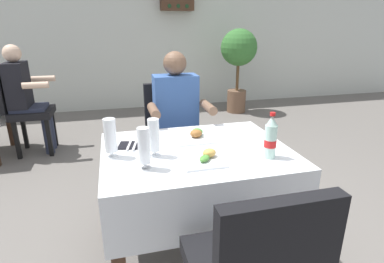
# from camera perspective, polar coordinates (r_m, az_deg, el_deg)

# --- Properties ---
(ground_plane) EXTENTS (11.00, 11.00, 0.00)m
(ground_plane) POSITION_cam_1_polar(r_m,az_deg,el_deg) (2.30, 3.73, -20.17)
(ground_plane) COLOR #66605B
(back_wall) EXTENTS (11.00, 0.12, 2.85)m
(back_wall) POSITION_cam_1_polar(r_m,az_deg,el_deg) (5.72, -9.10, 18.68)
(back_wall) COLOR silver
(back_wall) RESTS_ON ground
(main_dining_table) EXTENTS (1.13, 0.88, 0.74)m
(main_dining_table) POSITION_cam_1_polar(r_m,az_deg,el_deg) (1.96, 0.74, -7.83)
(main_dining_table) COLOR white
(main_dining_table) RESTS_ON ground
(chair_far_diner_seat) EXTENTS (0.44, 0.50, 0.97)m
(chair_far_diner_seat) POSITION_cam_1_polar(r_m,az_deg,el_deg) (2.71, -3.86, -0.26)
(chair_far_diner_seat) COLOR black
(chair_far_diner_seat) RESTS_ON ground
(seated_diner_far) EXTENTS (0.50, 0.46, 1.26)m
(seated_diner_far) POSITION_cam_1_polar(r_m,az_deg,el_deg) (2.56, -2.77, 2.32)
(seated_diner_far) COLOR #282D42
(seated_diner_far) RESTS_ON ground
(plate_near_camera) EXTENTS (0.23, 0.23, 0.06)m
(plate_near_camera) POSITION_cam_1_polar(r_m,az_deg,el_deg) (1.72, 2.29, -4.99)
(plate_near_camera) COLOR white
(plate_near_camera) RESTS_ON main_dining_table
(plate_far_diner) EXTENTS (0.26, 0.26, 0.06)m
(plate_far_diner) POSITION_cam_1_polar(r_m,az_deg,el_deg) (2.05, 0.39, -0.82)
(plate_far_diner) COLOR white
(plate_far_diner) RESTS_ON main_dining_table
(beer_glass_left) EXTENTS (0.07, 0.07, 0.22)m
(beer_glass_left) POSITION_cam_1_polar(r_m,az_deg,el_deg) (1.76, -7.14, -1.10)
(beer_glass_left) COLOR white
(beer_glass_left) RESTS_ON main_dining_table
(beer_glass_middle) EXTENTS (0.07, 0.07, 0.23)m
(beer_glass_middle) POSITION_cam_1_polar(r_m,az_deg,el_deg) (1.61, -8.92, -2.96)
(beer_glass_middle) COLOR white
(beer_glass_middle) RESTS_ON main_dining_table
(beer_glass_right) EXTENTS (0.07, 0.07, 0.23)m
(beer_glass_right) POSITION_cam_1_polar(r_m,az_deg,el_deg) (1.79, -14.93, -1.16)
(beer_glass_right) COLOR white
(beer_glass_right) RESTS_ON main_dining_table
(cola_bottle_primary) EXTENTS (0.07, 0.07, 0.27)m
(cola_bottle_primary) POSITION_cam_1_polar(r_m,az_deg,el_deg) (1.78, 14.40, -1.21)
(cola_bottle_primary) COLOR silver
(cola_bottle_primary) RESTS_ON main_dining_table
(napkin_cutlery_set) EXTENTS (0.19, 0.20, 0.01)m
(napkin_cutlery_set) POSITION_cam_1_polar(r_m,az_deg,el_deg) (1.97, -11.01, -2.50)
(napkin_cutlery_set) COLOR black
(napkin_cutlery_set) RESTS_ON main_dining_table
(background_chair_right) EXTENTS (0.50, 0.44, 0.97)m
(background_chair_right) POSITION_cam_1_polar(r_m,az_deg,el_deg) (4.03, -28.93, 3.88)
(background_chair_right) COLOR black
(background_chair_right) RESTS_ON ground
(background_patron) EXTENTS (0.46, 0.50, 1.26)m
(background_patron) POSITION_cam_1_polar(r_m,az_deg,el_deg) (3.99, -28.61, 6.12)
(background_patron) COLOR #282D42
(background_patron) RESTS_ON ground
(potted_plant_corner) EXTENTS (0.60, 0.60, 1.40)m
(potted_plant_corner) POSITION_cam_1_polar(r_m,az_deg,el_deg) (5.33, 8.64, 13.70)
(potted_plant_corner) COLOR brown
(potted_plant_corner) RESTS_ON ground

